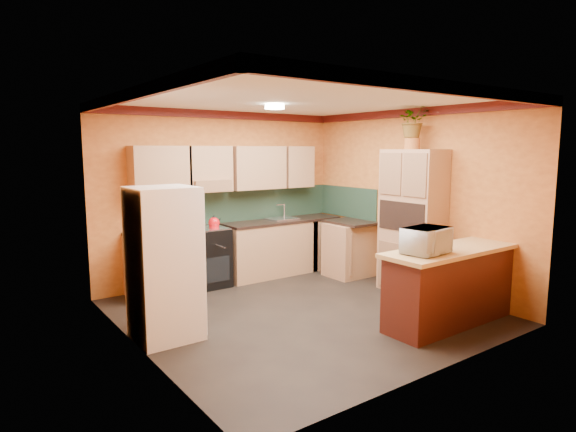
# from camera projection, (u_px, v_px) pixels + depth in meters

# --- Properties ---
(room_shell) EXTENTS (4.24, 4.24, 2.72)m
(room_shell) POSITION_uv_depth(u_px,v_px,m) (290.00, 150.00, 6.21)
(room_shell) COLOR black
(room_shell) RESTS_ON ground
(base_cabinets_back) EXTENTS (3.65, 0.60, 0.88)m
(base_cabinets_back) POSITION_uv_depth(u_px,v_px,m) (243.00, 253.00, 7.75)
(base_cabinets_back) COLOR tan
(base_cabinets_back) RESTS_ON ground
(countertop_back) EXTENTS (3.65, 0.62, 0.04)m
(countertop_back) POSITION_uv_depth(u_px,v_px,m) (242.00, 225.00, 7.69)
(countertop_back) COLOR black
(countertop_back) RESTS_ON base_cabinets_back
(stove) EXTENTS (0.58, 0.58, 0.91)m
(stove) POSITION_uv_depth(u_px,v_px,m) (207.00, 257.00, 7.39)
(stove) COLOR black
(stove) RESTS_ON ground
(kettle) EXTENTS (0.20, 0.20, 0.18)m
(kettle) POSITION_uv_depth(u_px,v_px,m) (214.00, 222.00, 7.33)
(kettle) COLOR red
(kettle) RESTS_ON stove
(sink) EXTENTS (0.48, 0.40, 0.03)m
(sink) POSITION_uv_depth(u_px,v_px,m) (282.00, 219.00, 8.13)
(sink) COLOR silver
(sink) RESTS_ON countertop_back
(base_cabinets_right) EXTENTS (0.60, 0.80, 0.88)m
(base_cabinets_right) POSITION_uv_depth(u_px,v_px,m) (351.00, 249.00, 8.04)
(base_cabinets_right) COLOR tan
(base_cabinets_right) RESTS_ON ground
(countertop_right) EXTENTS (0.62, 0.80, 0.04)m
(countertop_right) POSITION_uv_depth(u_px,v_px,m) (352.00, 222.00, 7.97)
(countertop_right) COLOR black
(countertop_right) RESTS_ON base_cabinets_right
(fridge) EXTENTS (0.68, 0.66, 1.70)m
(fridge) POSITION_uv_depth(u_px,v_px,m) (164.00, 264.00, 5.30)
(fridge) COLOR white
(fridge) RESTS_ON ground
(pantry) EXTENTS (0.48, 0.90, 2.10)m
(pantry) POSITION_uv_depth(u_px,v_px,m) (412.00, 222.00, 7.00)
(pantry) COLOR tan
(pantry) RESTS_ON ground
(fern_pot) EXTENTS (0.22, 0.22, 0.16)m
(fern_pot) POSITION_uv_depth(u_px,v_px,m) (412.00, 144.00, 6.89)
(fern_pot) COLOR #AC5E29
(fern_pot) RESTS_ON pantry
(fern) EXTENTS (0.53, 0.49, 0.49)m
(fern) POSITION_uv_depth(u_px,v_px,m) (413.00, 120.00, 6.84)
(fern) COLOR tan
(fern) RESTS_ON fern_pot
(breakfast_bar) EXTENTS (1.80, 0.55, 0.88)m
(breakfast_bar) POSITION_uv_depth(u_px,v_px,m) (449.00, 288.00, 5.79)
(breakfast_bar) COLOR #491D11
(breakfast_bar) RESTS_ON ground
(bar_top) EXTENTS (1.90, 0.65, 0.05)m
(bar_top) POSITION_uv_depth(u_px,v_px,m) (451.00, 250.00, 5.72)
(bar_top) COLOR tan
(bar_top) RESTS_ON breakfast_bar
(microwave) EXTENTS (0.58, 0.43, 0.30)m
(microwave) POSITION_uv_depth(u_px,v_px,m) (426.00, 240.00, 5.42)
(microwave) COLOR white
(microwave) RESTS_ON bar_top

